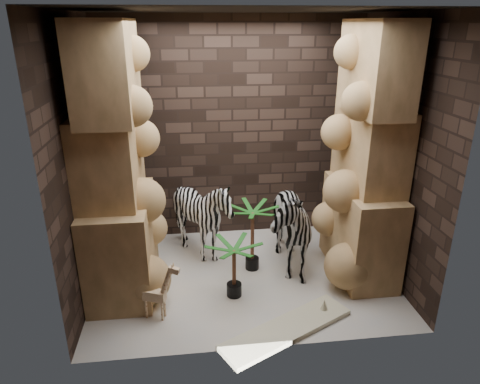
{
  "coord_description": "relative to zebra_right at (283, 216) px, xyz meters",
  "views": [
    {
      "loc": [
        -0.6,
        -4.5,
        2.89
      ],
      "look_at": [
        -0.03,
        0.15,
        1.05
      ],
      "focal_mm": 32.39,
      "sensor_mm": 36.0,
      "label": 1
    }
  ],
  "objects": [
    {
      "name": "rock_pillar_left",
      "position": [
        -1.9,
        -0.2,
        0.81
      ],
      "size": [
        0.68,
        1.3,
        3.0
      ],
      "primitive_type": null,
      "color": "#DDAD75",
      "rests_on": "floor"
    },
    {
      "name": "ceiling",
      "position": [
        -0.5,
        -0.2,
        2.31
      ],
      "size": [
        3.5,
        3.5,
        0.0
      ],
      "primitive_type": "plane",
      "rotation": [
        3.14,
        0.0,
        0.0
      ],
      "color": "black",
      "rests_on": "ground"
    },
    {
      "name": "rock_pillar_right",
      "position": [
        0.92,
        -0.2,
        0.81
      ],
      "size": [
        0.58,
        1.25,
        3.0
      ],
      "primitive_type": null,
      "color": "#DDAD75",
      "rests_on": "floor"
    },
    {
      "name": "floor",
      "position": [
        -0.5,
        -0.2,
        -0.69
      ],
      "size": [
        3.5,
        3.5,
        0.0
      ],
      "primitive_type": "plane",
      "color": "beige",
      "rests_on": "ground"
    },
    {
      "name": "surfboard",
      "position": [
        -0.21,
        -1.25,
        -0.67
      ],
      "size": [
        1.46,
        1.0,
        0.05
      ],
      "primitive_type": "cube",
      "rotation": [
        0.0,
        0.0,
        0.48
      ],
      "color": "beige",
      "rests_on": "floor"
    },
    {
      "name": "zebra_right",
      "position": [
        0.0,
        0.0,
        0.0
      ],
      "size": [
        0.68,
        1.19,
        1.38
      ],
      "primitive_type": "imported",
      "rotation": [
        0.0,
        0.0,
        0.04
      ],
      "color": "white",
      "rests_on": "floor"
    },
    {
      "name": "wall_right",
      "position": [
        1.25,
        -0.2,
        0.81
      ],
      "size": [
        0.0,
        3.0,
        3.0
      ],
      "primitive_type": "plane",
      "rotation": [
        1.57,
        0.0,
        -1.57
      ],
      "color": "#372720",
      "rests_on": "ground"
    },
    {
      "name": "wall_left",
      "position": [
        -2.25,
        -0.2,
        0.81
      ],
      "size": [
        0.0,
        3.0,
        3.0
      ],
      "primitive_type": "plane",
      "rotation": [
        1.57,
        0.0,
        1.57
      ],
      "color": "#372720",
      "rests_on": "ground"
    },
    {
      "name": "giraffe_toy",
      "position": [
        -1.52,
        -0.86,
        -0.35
      ],
      "size": [
        0.37,
        0.23,
        0.69
      ],
      "primitive_type": null,
      "rotation": [
        0.0,
        0.0,
        -0.35
      ],
      "color": "beige",
      "rests_on": "floor"
    },
    {
      "name": "zebra_left",
      "position": [
        -0.97,
        0.35,
        -0.17
      ],
      "size": [
        1.13,
        1.3,
        1.03
      ],
      "primitive_type": "imported",
      "rotation": [
        0.0,
        0.0,
        -0.2
      ],
      "color": "white",
      "rests_on": "floor"
    },
    {
      "name": "palm_front",
      "position": [
        -0.38,
        -0.03,
        -0.26
      ],
      "size": [
        0.36,
        0.36,
        0.86
      ],
      "primitive_type": null,
      "color": "#165C16",
      "rests_on": "floor"
    },
    {
      "name": "wall_back",
      "position": [
        -0.5,
        1.05,
        0.81
      ],
      "size": [
        3.5,
        0.0,
        3.5
      ],
      "primitive_type": "plane",
      "rotation": [
        1.57,
        0.0,
        0.0
      ],
      "color": "#372720",
      "rests_on": "ground"
    },
    {
      "name": "wall_front",
      "position": [
        -0.5,
        -1.45,
        0.81
      ],
      "size": [
        3.5,
        0.0,
        3.5
      ],
      "primitive_type": "plane",
      "rotation": [
        -1.57,
        0.0,
        0.0
      ],
      "color": "#372720",
      "rests_on": "ground"
    },
    {
      "name": "palm_back",
      "position": [
        -0.66,
        -0.58,
        -0.35
      ],
      "size": [
        0.36,
        0.36,
        0.67
      ],
      "primitive_type": null,
      "color": "#165C16",
      "rests_on": "floor"
    }
  ]
}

